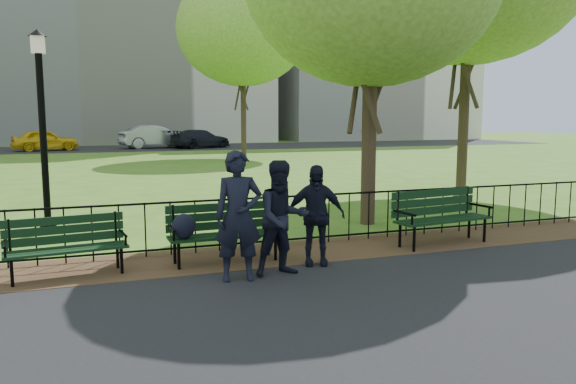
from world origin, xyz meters
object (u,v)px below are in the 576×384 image
object	(u,v)px
park_bench_left_a	(66,240)
park_bench_right_a	(439,211)
taxi	(45,140)
tree_far_e	(243,29)
lamppost	(42,124)
sedan_dark	(201,139)
park_bench_main	(211,226)
person_left	(238,216)
person_mid	(282,218)
person_right	(315,215)
sedan_silver	(155,137)

from	to	relation	value
park_bench_left_a	park_bench_right_a	world-z (taller)	park_bench_right_a
taxi	tree_far_e	bearing A→B (deg)	-146.73
lamppost	sedan_dark	xyz separation A→B (m)	(8.63, 28.73, -1.44)
park_bench_main	park_bench_right_a	distance (m)	4.08
park_bench_main	park_bench_right_a	size ratio (longest dim) A/B	0.92
park_bench_right_a	tree_far_e	distance (m)	22.93
person_left	park_bench_main	bearing A→B (deg)	108.48
person_left	person_mid	distance (m)	0.66
park_bench_right_a	lamppost	world-z (taller)	lamppost
park_bench_right_a	person_mid	size ratio (longest dim) A/B	1.17
park_bench_left_a	person_left	bearing A→B (deg)	-31.66
lamppost	sedan_dark	distance (m)	30.03
park_bench_right_a	taxi	bearing A→B (deg)	96.90
park_bench_right_a	lamppost	bearing A→B (deg)	144.75
park_bench_left_a	park_bench_right_a	bearing A→B (deg)	-7.66
person_left	person_mid	bearing A→B (deg)	12.92
park_bench_main	person_right	distance (m)	1.60
tree_far_e	sedan_dark	distance (m)	12.05
tree_far_e	person_right	world-z (taller)	tree_far_e
lamppost	person_right	world-z (taller)	lamppost
taxi	sedan_dark	distance (m)	10.37
park_bench_main	person_left	bearing A→B (deg)	-81.65
park_bench_right_a	person_left	distance (m)	4.04
park_bench_main	park_bench_left_a	distance (m)	2.07
sedan_silver	park_bench_right_a	bearing A→B (deg)	169.23
lamppost	tree_far_e	distance (m)	21.10
park_bench_main	taxi	world-z (taller)	taxi
park_bench_right_a	person_mid	xyz separation A→B (m)	(-3.26, -0.92, 0.23)
park_bench_main	tree_far_e	bearing A→B (deg)	72.16
taxi	sedan_silver	distance (m)	7.32
park_bench_main	park_bench_left_a	world-z (taller)	park_bench_main
park_bench_left_a	person_left	xyz separation A→B (m)	(2.24, -1.02, 0.38)
park_bench_left_a	park_bench_right_a	xyz separation A→B (m)	(6.15, -0.06, 0.07)
park_bench_main	person_left	xyz separation A→B (m)	(0.17, -1.01, 0.31)
taxi	person_right	bearing A→B (deg)	177.05
park_bench_left_a	taxi	world-z (taller)	taxi
park_bench_right_a	person_right	bearing A→B (deg)	-175.44
park_bench_left_a	lamppost	size ratio (longest dim) A/B	0.43
park_bench_right_a	park_bench_main	bearing A→B (deg)	171.76
park_bench_main	park_bench_right_a	world-z (taller)	park_bench_right_a
lamppost	tree_far_e	xyz separation A→B (m)	(9.04, 18.44, 4.84)
person_left	sedan_dark	xyz separation A→B (m)	(5.95, 33.15, -0.23)
park_bench_left_a	person_right	xyz separation A→B (m)	(3.54, -0.62, 0.25)
person_mid	park_bench_main	bearing A→B (deg)	126.71
park_bench_main	person_mid	world-z (taller)	person_mid
sedan_dark	taxi	bearing A→B (deg)	65.68
sedan_silver	tree_far_e	bearing A→B (deg)	-175.29
person_left	park_bench_left_a	bearing A→B (deg)	164.37
park_bench_main	lamppost	world-z (taller)	lamppost
person_left	person_mid	size ratio (longest dim) A/B	1.09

